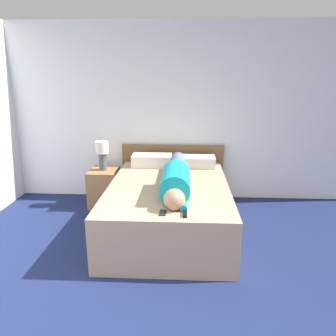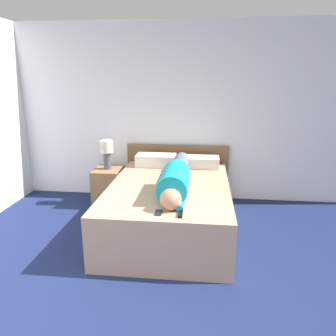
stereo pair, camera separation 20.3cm
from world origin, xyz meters
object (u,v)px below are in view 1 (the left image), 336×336
(pillow_near_headboard, at_px, (152,160))
(tv_remote, at_px, (185,214))
(nightstand, at_px, (104,187))
(pillow_second, at_px, (196,161))
(table_lamp, at_px, (102,152))
(cell_phone, at_px, (163,213))
(person_lying, at_px, (176,178))
(bed, at_px, (169,207))

(pillow_near_headboard, height_order, tv_remote, pillow_near_headboard)
(nightstand, height_order, pillow_second, pillow_second)
(tv_remote, bearing_deg, pillow_near_headboard, 105.84)
(table_lamp, relative_size, cell_phone, 3.21)
(nightstand, relative_size, person_lying, 0.32)
(table_lamp, height_order, pillow_second, table_lamp)
(pillow_near_headboard, distance_m, tv_remote, 1.75)
(bed, height_order, pillow_near_headboard, pillow_near_headboard)
(person_lying, bearing_deg, bed, 121.71)
(table_lamp, relative_size, pillow_second, 0.78)
(nightstand, bearing_deg, bed, -37.84)
(bed, xyz_separation_m, tv_remote, (0.20, -0.87, 0.31))
(bed, relative_size, pillow_second, 3.87)
(person_lying, distance_m, tv_remote, 0.74)
(nightstand, bearing_deg, pillow_near_headboard, 4.21)
(nightstand, relative_size, pillow_second, 1.00)
(pillow_near_headboard, xyz_separation_m, pillow_second, (0.63, -0.00, -0.01))
(pillow_second, distance_m, cell_phone, 1.70)
(cell_phone, bearing_deg, table_lamp, 121.09)
(tv_remote, relative_size, cell_phone, 1.15)
(tv_remote, height_order, cell_phone, tv_remote)
(bed, xyz_separation_m, cell_phone, (-0.01, -0.85, 0.30))
(person_lying, relative_size, cell_phone, 12.99)
(nightstand, height_order, table_lamp, table_lamp)
(bed, distance_m, nightstand, 1.25)
(bed, distance_m, person_lying, 0.46)
(bed, height_order, cell_phone, cell_phone)
(nightstand, bearing_deg, cell_phone, -58.91)
(nightstand, bearing_deg, table_lamp, 0.00)
(pillow_near_headboard, bearing_deg, person_lying, -68.91)
(cell_phone, bearing_deg, pillow_near_headboard, 99.13)
(bed, height_order, nightstand, bed)
(table_lamp, relative_size, pillow_near_headboard, 0.74)
(bed, relative_size, pillow_near_headboard, 3.67)
(tv_remote, bearing_deg, table_lamp, 125.91)
(cell_phone, bearing_deg, pillow_second, 77.77)
(nightstand, xyz_separation_m, cell_phone, (0.97, -1.61, 0.33))
(person_lying, bearing_deg, cell_phone, -98.48)
(bed, height_order, tv_remote, tv_remote)
(person_lying, xyz_separation_m, pillow_second, (0.26, 0.96, -0.06))
(nightstand, height_order, cell_phone, cell_phone)
(nightstand, xyz_separation_m, pillow_second, (1.33, 0.05, 0.40))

